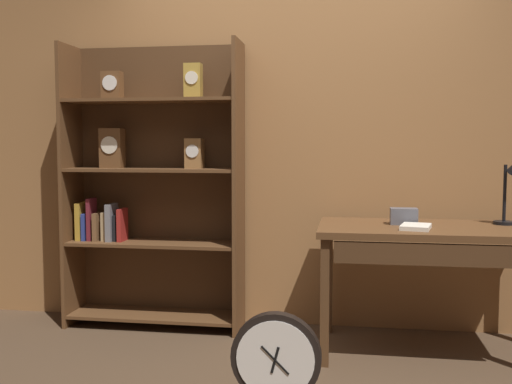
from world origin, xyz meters
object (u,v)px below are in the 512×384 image
object	(u,v)px
bookshelf	(151,189)
open_repair_manual	(416,227)
round_clock_large	(276,361)
workbench	(430,241)
toolbox_small	(404,216)

from	to	relation	value
bookshelf	open_repair_manual	xyz separation A→B (m)	(1.74, -0.43, -0.17)
round_clock_large	bookshelf	bearing A→B (deg)	130.43
workbench	open_repair_manual	xyz separation A→B (m)	(-0.10, -0.10, 0.10)
bookshelf	open_repair_manual	size ratio (longest dim) A/B	8.87
open_repair_manual	round_clock_large	bearing A→B (deg)	-120.20
bookshelf	round_clock_large	xyz separation A→B (m)	(1.03, -1.21, -0.72)
bookshelf	open_repair_manual	distance (m)	1.80
bookshelf	open_repair_manual	world-z (taller)	bookshelf
bookshelf	round_clock_large	world-z (taller)	bookshelf
bookshelf	toolbox_small	xyz separation A→B (m)	(1.69, -0.24, -0.13)
toolbox_small	open_repair_manual	size ratio (longest dim) A/B	0.74
toolbox_small	round_clock_large	distance (m)	1.31
bookshelf	workbench	xyz separation A→B (m)	(1.84, -0.33, -0.26)
workbench	round_clock_large	size ratio (longest dim) A/B	2.79
workbench	toolbox_small	world-z (taller)	toolbox_small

